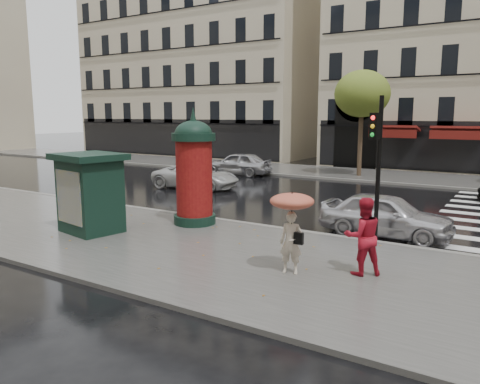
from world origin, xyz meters
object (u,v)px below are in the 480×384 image
Objects in this scene: woman_umbrella at (292,219)px; car_far_silver at (237,164)px; traffic_light at (377,155)px; car_silver at (386,215)px; man_burgundy at (199,197)px; car_white at (196,176)px; woman_red at (363,236)px; newsstand at (90,192)px; morris_column at (194,169)px.

car_far_silver is (-11.62, 15.80, -0.70)m from woman_umbrella.
traffic_light reaches higher than woman_umbrella.
traffic_light is at bearing 76.09° from woman_umbrella.
car_silver is at bearing 41.67° from car_far_silver.
woman_umbrella is 1.12× the size of man_burgundy.
traffic_light is 13.19m from car_white.
woman_red is 1.04× the size of man_burgundy.
car_white is at bearing -75.65° from woman_red.
woman_umbrella is at bearing 131.97° from man_burgundy.
man_burgundy is at bearing -149.46° from car_white.
newsstand is 0.58× the size of car_far_silver.
traffic_light is at bearing 6.97° from morris_column.
man_burgundy is 6.40m from traffic_light.
car_white is (-11.99, 9.08, -0.41)m from woman_red.
woman_red is 7.09m from morris_column.
traffic_light reaches higher than car_white.
morris_column is at bearing 51.80° from newsstand.
woman_red is at bearing -17.44° from morris_column.
car_far_silver reaches higher than car_white.
morris_column is at bearing -150.45° from car_white.
man_burgundy is at bearing 93.63° from morris_column.
traffic_light is at bearing 22.83° from newsstand.
woman_red is 0.45× the size of car_silver.
woman_umbrella is at bearing -29.50° from morris_column.
car_white is (-10.52, 9.92, -0.81)m from woman_umbrella.
woman_red is 8.88m from newsstand.
morris_column reaches higher than woman_red.
car_silver is at bearing 20.10° from morris_column.
woman_umbrella reaches higher than car_far_silver.
newsstand reaches higher than man_burgundy.
woman_red is (1.48, 0.85, -0.40)m from woman_umbrella.
woman_umbrella is 0.48× the size of car_silver.
newsstand reaches higher than car_far_silver.
car_far_silver is (-13.10, 14.96, -0.30)m from woman_red.
morris_column is 0.97× the size of car_silver.
newsstand is at bearing 178.35° from woman_umbrella.
car_far_silver is at bearing 51.27° from car_silver.
man_burgundy is at bearing 54.56° from newsstand.
woman_red is at bearing 33.27° from car_far_silver.
woman_umbrella is at bearing -141.03° from car_white.
woman_umbrella is 7.37m from newsstand.
newsstand is at bearing -157.17° from traffic_light.
morris_column reaches higher than car_white.
woman_umbrella is 0.79× the size of newsstand.
traffic_light reaches higher than man_burgundy.
man_burgundy is at bearing 109.47° from car_silver.
man_burgundy is 0.45× the size of morris_column.
morris_column is at bearing -173.03° from traffic_light.
woman_red reaches higher than car_white.
morris_column is (-5.21, 2.95, 0.61)m from woman_umbrella.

